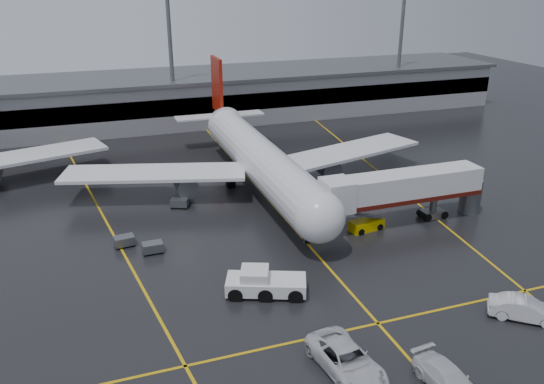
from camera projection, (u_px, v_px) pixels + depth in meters
name	position (u px, v px, depth m)	size (l,w,h in m)	color
ground	(283.00, 216.00, 62.88)	(220.00, 220.00, 0.00)	black
apron_line_centre	(283.00, 216.00, 62.88)	(0.25, 90.00, 0.02)	gold
apron_line_stop	(378.00, 323.00, 43.60)	(60.00, 0.25, 0.02)	gold
apron_line_left	(98.00, 206.00, 65.54)	(0.25, 70.00, 0.02)	gold
apron_line_right	(378.00, 171.00, 77.13)	(0.25, 70.00, 0.02)	gold
terminal	(195.00, 96.00, 103.27)	(122.00, 19.00, 8.60)	gray
light_mast_mid	(170.00, 46.00, 92.76)	(3.00, 1.20, 25.45)	#595B60
light_mast_right	(401.00, 36.00, 106.49)	(3.00, 1.20, 25.45)	#595B60
main_airliner	(257.00, 156.00, 69.81)	(48.80, 45.60, 14.10)	silver
jet_bridge	(404.00, 190.00, 59.78)	(19.90, 3.40, 6.05)	silver
pushback_tractor	(264.00, 284.00, 47.35)	(7.42, 5.07, 2.46)	silver
belt_loader	(366.00, 225.00, 59.32)	(4.03, 2.33, 2.41)	#CAA804
service_van_a	(347.00, 360.00, 37.99)	(3.25, 7.04, 1.96)	silver
service_van_b	(448.00, 379.00, 36.42)	(2.33, 5.73, 1.66)	silver
service_van_c	(525.00, 309.00, 43.87)	(1.94, 5.57, 1.83)	silver
baggage_cart_a	(153.00, 247.00, 54.39)	(2.03, 1.34, 1.12)	#595B60
baggage_cart_b	(124.00, 241.00, 55.71)	(2.14, 1.54, 1.12)	#595B60
baggage_cart_c	(180.00, 203.00, 64.94)	(2.35, 1.98, 1.12)	#595B60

